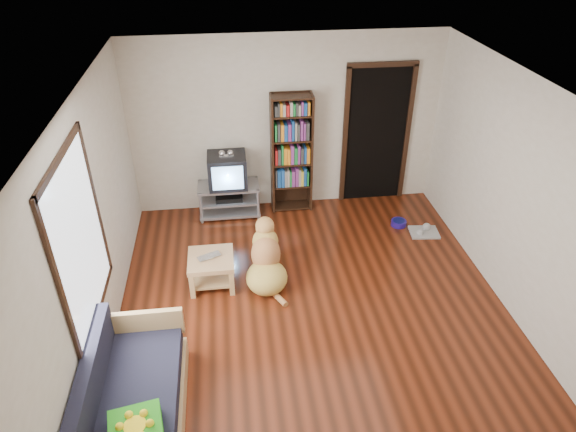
{
  "coord_description": "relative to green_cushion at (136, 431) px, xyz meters",
  "views": [
    {
      "loc": [
        -0.87,
        -4.45,
        4.11
      ],
      "look_at": [
        -0.22,
        0.64,
        0.9
      ],
      "focal_mm": 32.0,
      "sensor_mm": 36.0,
      "label": 1
    }
  ],
  "objects": [
    {
      "name": "coffee_table",
      "position": [
        0.58,
        2.38,
        -0.21
      ],
      "size": [
        0.55,
        0.55,
        0.4
      ],
      "color": "tan",
      "rests_on": "ground"
    },
    {
      "name": "sofa",
      "position": [
        -0.12,
        0.38,
        -0.23
      ],
      "size": [
        0.8,
        1.8,
        0.8
      ],
      "color": "tan",
      "rests_on": "ground"
    },
    {
      "name": "dog",
      "position": [
        1.25,
        2.35,
        -0.19
      ],
      "size": [
        0.54,
        1.0,
        0.82
      ],
      "color": "#D7B452",
      "rests_on": "ground"
    },
    {
      "name": "bookshelf",
      "position": [
        1.8,
        4.11,
        0.51
      ],
      "size": [
        0.6,
        0.3,
        1.8
      ],
      "color": "black",
      "rests_on": "ground"
    },
    {
      "name": "tv_stand",
      "position": [
        0.85,
        4.01,
        -0.22
      ],
      "size": [
        0.9,
        0.45,
        0.5
      ],
      "color": "#99999E",
      "rests_on": "ground"
    },
    {
      "name": "grey_rag",
      "position": [
        3.59,
        3.12,
        -0.47
      ],
      "size": [
        0.43,
        0.36,
        0.03
      ],
      "primitive_type": "cube",
      "rotation": [
        0.0,
        0.0,
        -0.11
      ],
      "color": "#A9A9A9",
      "rests_on": "ground"
    },
    {
      "name": "window",
      "position": [
        -0.48,
        1.26,
        1.01
      ],
      "size": [
        0.03,
        1.46,
        1.7
      ],
      "color": "white",
      "rests_on": "wall_left"
    },
    {
      "name": "crt_tv",
      "position": [
        0.85,
        4.03,
        0.25
      ],
      "size": [
        0.55,
        0.52,
        0.58
      ],
      "color": "black",
      "rests_on": "tv_stand"
    },
    {
      "name": "ground",
      "position": [
        1.75,
        1.76,
        -0.49
      ],
      "size": [
        5.0,
        5.0,
        0.0
      ],
      "primitive_type": "plane",
      "color": "#602310",
      "rests_on": "ground"
    },
    {
      "name": "green_cushion",
      "position": [
        0.0,
        0.0,
        0.0
      ],
      "size": [
        0.48,
        0.48,
        0.14
      ],
      "primitive_type": "cube",
      "rotation": [
        0.0,
        0.0,
        0.18
      ],
      "color": "green",
      "rests_on": "sofa"
    },
    {
      "name": "wall_left",
      "position": [
        -0.5,
        1.76,
        0.81
      ],
      "size": [
        0.0,
        5.0,
        5.0
      ],
      "primitive_type": "plane",
      "rotation": [
        1.57,
        0.0,
        1.57
      ],
      "color": "beige",
      "rests_on": "ground"
    },
    {
      "name": "doorway",
      "position": [
        3.1,
        4.24,
        0.63
      ],
      "size": [
        1.03,
        0.05,
        2.19
      ],
      "color": "black",
      "rests_on": "wall_back"
    },
    {
      "name": "wall_right",
      "position": [
        4.0,
        1.76,
        0.81
      ],
      "size": [
        0.0,
        5.0,
        5.0
      ],
      "primitive_type": "plane",
      "rotation": [
        1.57,
        0.0,
        -1.57
      ],
      "color": "beige",
      "rests_on": "ground"
    },
    {
      "name": "dog_bowl",
      "position": [
        3.29,
        3.37,
        -0.45
      ],
      "size": [
        0.22,
        0.22,
        0.08
      ],
      "primitive_type": "cylinder",
      "color": "navy",
      "rests_on": "ground"
    },
    {
      "name": "wall_back",
      "position": [
        1.75,
        4.26,
        0.81
      ],
      "size": [
        4.5,
        0.0,
        4.5
      ],
      "primitive_type": "plane",
      "rotation": [
        1.57,
        0.0,
        0.0
      ],
      "color": "beige",
      "rests_on": "ground"
    },
    {
      "name": "laptop",
      "position": [
        0.58,
        2.35,
        -0.08
      ],
      "size": [
        0.33,
        0.28,
        0.02
      ],
      "primitive_type": "imported",
      "rotation": [
        0.0,
        0.0,
        0.42
      ],
      "color": "white",
      "rests_on": "coffee_table"
    },
    {
      "name": "wall_front",
      "position": [
        1.75,
        -0.74,
        0.81
      ],
      "size": [
        4.5,
        0.0,
        4.5
      ],
      "primitive_type": "plane",
      "rotation": [
        -1.57,
        0.0,
        0.0
      ],
      "color": "beige",
      "rests_on": "ground"
    },
    {
      "name": "ceiling",
      "position": [
        1.75,
        1.76,
        2.11
      ],
      "size": [
        5.0,
        5.0,
        0.0
      ],
      "primitive_type": "plane",
      "rotation": [
        3.14,
        0.0,
        0.0
      ],
      "color": "white",
      "rests_on": "ground"
    }
  ]
}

